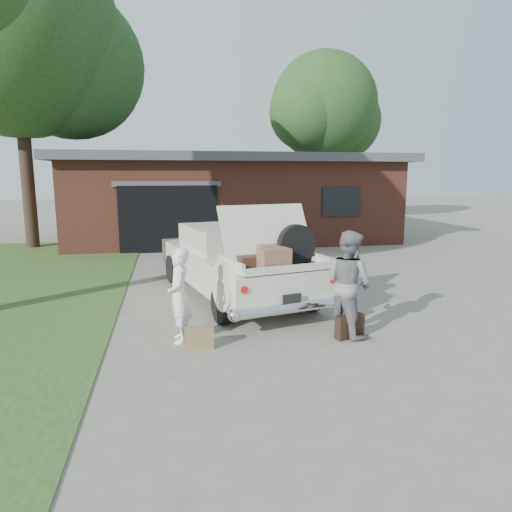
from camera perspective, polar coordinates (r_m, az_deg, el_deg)
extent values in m
plane|color=gray|center=(7.88, 0.84, -8.65)|extent=(90.00, 90.00, 0.00)
cube|color=brown|center=(19.00, -3.34, 6.94)|extent=(12.00, 7.00, 3.00)
cube|color=#4C4C51|center=(18.99, -3.39, 11.92)|extent=(12.80, 7.80, 0.30)
cube|color=black|center=(15.42, -10.85, 4.57)|extent=(3.20, 0.30, 2.20)
cube|color=#4C4C51|center=(15.29, -11.00, 8.83)|extent=(3.50, 0.12, 0.18)
cube|color=black|center=(16.46, 10.60, 6.66)|extent=(1.40, 0.08, 1.00)
cylinder|color=#38281E|center=(17.93, -26.77, 10.10)|extent=(0.44, 0.44, 5.75)
sphere|color=#305824|center=(18.52, -27.92, 23.51)|extent=(6.84, 6.84, 6.84)
sphere|color=#305824|center=(18.66, -22.20, 21.21)|extent=(5.13, 5.13, 5.13)
cylinder|color=#38281E|center=(25.41, 8.27, 9.81)|extent=(0.44, 0.44, 4.92)
sphere|color=#305824|center=(25.67, 8.48, 18.07)|extent=(5.60, 5.60, 5.60)
sphere|color=#305824|center=(26.53, 10.70, 16.21)|extent=(4.20, 4.20, 4.20)
sphere|color=#305824|center=(24.60, 6.44, 17.44)|extent=(3.92, 3.92, 3.92)
cube|color=beige|center=(9.69, -2.82, -1.30)|extent=(3.00, 5.29, 0.65)
cube|color=beige|center=(9.87, -3.49, 2.28)|extent=(2.06, 2.32, 0.52)
cube|color=black|center=(10.76, -5.30, 2.79)|extent=(1.52, 0.44, 0.44)
cube|color=black|center=(9.00, -1.33, 1.42)|extent=(1.52, 0.44, 0.44)
cylinder|color=black|center=(7.92, -4.18, -6.10)|extent=(0.37, 0.69, 0.66)
cylinder|color=black|center=(8.66, 6.81, -4.73)|extent=(0.37, 0.69, 0.66)
cylinder|color=black|center=(11.07, -10.29, -1.57)|extent=(0.37, 0.69, 0.66)
cylinder|color=black|center=(11.61, -1.88, -0.87)|extent=(0.37, 0.69, 0.66)
cylinder|color=silver|center=(7.51, 4.42, -6.45)|extent=(2.03, 0.65, 0.18)
cylinder|color=#A5140F|center=(7.12, -1.59, -4.18)|extent=(0.14, 0.12, 0.12)
cylinder|color=#A5140F|center=(7.88, 9.43, -2.91)|extent=(0.14, 0.12, 0.12)
cube|color=black|center=(7.45, 4.51, -5.39)|extent=(0.33, 0.10, 0.17)
cube|color=black|center=(7.93, 2.22, -1.31)|extent=(1.76, 1.43, 0.04)
cube|color=beige|center=(7.59, -3.16, -1.07)|extent=(0.31, 1.08, 0.18)
cube|color=beige|center=(8.29, 7.16, -0.18)|extent=(0.31, 1.08, 0.18)
cube|color=beige|center=(7.44, 4.12, -1.62)|extent=(1.56, 0.43, 0.12)
cube|color=beige|center=(8.09, 1.36, 2.70)|extent=(1.76, 0.95, 1.03)
cube|color=#482B1F|center=(7.79, -0.18, -0.60)|extent=(0.71, 0.54, 0.20)
cube|color=brown|center=(7.56, 2.26, -0.36)|extent=(0.57, 0.44, 0.35)
cube|color=black|center=(8.02, 2.39, -0.37)|extent=(0.66, 0.51, 0.18)
cube|color=#906349|center=(7.94, 1.91, 0.83)|extent=(0.58, 0.44, 0.18)
cylinder|color=black|center=(8.02, 5.08, 1.47)|extent=(0.72, 0.32, 0.70)
imported|color=white|center=(7.05, -9.57, -4.88)|extent=(0.36, 0.54, 1.45)
imported|color=slate|center=(7.37, 11.50, -3.36)|extent=(0.92, 1.01, 1.69)
cube|color=olive|center=(6.87, -7.12, -10.15)|extent=(0.43, 0.15, 0.33)
cube|color=black|center=(7.40, 11.64, -8.62)|extent=(0.50, 0.28, 0.37)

